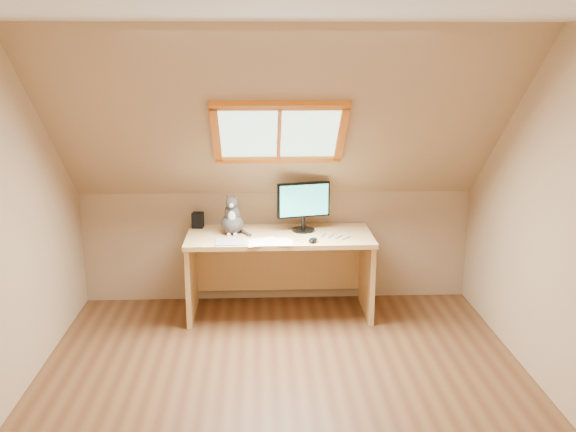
{
  "coord_description": "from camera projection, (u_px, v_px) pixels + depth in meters",
  "views": [
    {
      "loc": [
        -0.15,
        -3.85,
        2.22
      ],
      "look_at": [
        0.07,
        1.0,
        0.98
      ],
      "focal_mm": 40.0,
      "sensor_mm": 36.0,
      "label": 1
    }
  ],
  "objects": [
    {
      "name": "ground",
      "position": [
        285.0,
        394.0,
        4.29
      ],
      "size": [
        3.5,
        3.5,
        0.0
      ],
      "primitive_type": "plane",
      "color": "brown",
      "rests_on": "ground"
    },
    {
      "name": "room_shell",
      "position": [
        285.0,
        188.0,
        3.84
      ],
      "size": [
        3.52,
        3.52,
        2.41
      ],
      "color": "tan",
      "rests_on": "ground"
    },
    {
      "name": "desk_speaker",
      "position": [
        198.0,
        220.0,
        5.64
      ],
      "size": [
        0.1,
        0.1,
        0.13
      ],
      "primitive_type": "cube",
      "rotation": [
        0.0,
        0.0,
        -0.13
      ],
      "color": "black",
      "rests_on": "desk"
    },
    {
      "name": "monitor",
      "position": [
        304.0,
        203.0,
        5.49
      ],
      "size": [
        0.46,
        0.2,
        0.43
      ],
      "color": "black",
      "rests_on": "desk"
    },
    {
      "name": "cat",
      "position": [
        232.0,
        219.0,
        5.44
      ],
      "size": [
        0.19,
        0.23,
        0.36
      ],
      "color": "#433D3B",
      "rests_on": "desk"
    },
    {
      "name": "mouse",
      "position": [
        313.0,
        240.0,
        5.21
      ],
      "size": [
        0.1,
        0.13,
        0.04
      ],
      "primitive_type": "ellipsoid",
      "rotation": [
        0.0,
        0.0,
        -0.39
      ],
      "color": "black",
      "rests_on": "desk"
    },
    {
      "name": "desk",
      "position": [
        279.0,
        257.0,
        5.57
      ],
      "size": [
        1.57,
        0.69,
        0.72
      ],
      "color": "tan",
      "rests_on": "ground"
    },
    {
      "name": "papers",
      "position": [
        272.0,
        243.0,
        5.19
      ],
      "size": [
        0.35,
        0.3,
        0.01
      ],
      "color": "white",
      "rests_on": "desk"
    },
    {
      "name": "graphics_tablet",
      "position": [
        232.0,
        242.0,
        5.21
      ],
      "size": [
        0.28,
        0.21,
        0.01
      ],
      "primitive_type": "cube",
      "rotation": [
        0.0,
        0.0,
        0.06
      ],
      "color": "#B2B2B7",
      "rests_on": "desk"
    },
    {
      "name": "cables",
      "position": [
        324.0,
        237.0,
        5.35
      ],
      "size": [
        0.51,
        0.26,
        0.01
      ],
      "color": "silver",
      "rests_on": "desk"
    }
  ]
}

